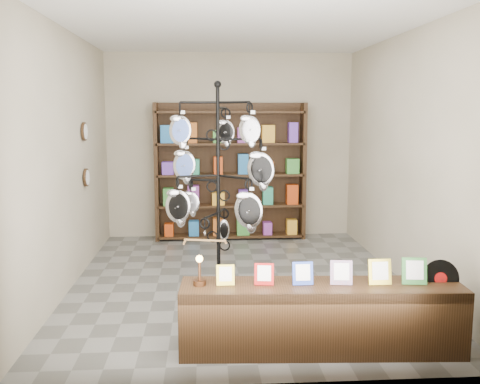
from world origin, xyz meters
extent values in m
plane|color=slate|center=(0.00, 0.00, 0.00)|extent=(5.00, 5.00, 0.00)
plane|color=#BCB098|center=(0.00, 2.50, 1.50)|extent=(4.00, 0.00, 4.00)
plane|color=#BCB098|center=(0.00, -2.50, 1.50)|extent=(4.00, 0.00, 4.00)
plane|color=#BCB098|center=(-2.00, 0.00, 1.50)|extent=(0.00, 5.00, 5.00)
plane|color=#BCB098|center=(2.00, 0.00, 1.50)|extent=(0.00, 5.00, 5.00)
plane|color=white|center=(0.00, 0.00, 3.00)|extent=(5.00, 5.00, 0.00)
cylinder|color=black|center=(-0.27, -0.59, 0.02)|extent=(0.60, 0.60, 0.03)
cylinder|color=black|center=(-0.27, -0.59, 1.16)|extent=(0.05, 0.05, 2.31)
sphere|color=black|center=(-0.27, -0.59, 2.34)|extent=(0.08, 0.08, 0.08)
ellipsoid|color=silver|center=(-0.20, -0.36, 0.73)|extent=(0.13, 0.07, 0.24)
cube|color=tan|center=(-0.42, -0.89, 0.74)|extent=(0.43, 0.11, 0.04)
cube|color=black|center=(0.57, -1.95, 0.30)|extent=(2.43, 0.62, 0.59)
cube|color=gold|center=(-0.25, -1.91, 0.68)|extent=(0.16, 0.06, 0.18)
cube|color=#A80F0D|center=(0.08, -1.93, 0.68)|extent=(0.17, 0.06, 0.19)
cube|color=#263FA5|center=(0.40, -1.94, 0.69)|extent=(0.18, 0.07, 0.20)
cube|color=#E54C33|center=(0.73, -1.96, 0.70)|extent=(0.19, 0.07, 0.21)
cube|color=gold|center=(1.06, -1.98, 0.70)|extent=(0.20, 0.07, 0.22)
cube|color=#337233|center=(1.36, -1.99, 0.71)|extent=(0.21, 0.08, 0.23)
cylinder|color=black|center=(1.61, -1.95, 0.62)|extent=(0.33, 0.09, 0.32)
cylinder|color=#A80F0D|center=(1.61, -1.95, 0.62)|extent=(0.11, 0.04, 0.11)
cylinder|color=#442613|center=(-0.47, -1.90, 0.61)|extent=(0.11, 0.11, 0.04)
cylinder|color=#442613|center=(-0.47, -1.90, 0.71)|extent=(0.02, 0.02, 0.15)
sphere|color=#FFBF59|center=(-0.47, -1.90, 0.82)|extent=(0.06, 0.06, 0.06)
cube|color=black|center=(0.00, 2.44, 1.10)|extent=(2.40, 0.04, 2.20)
cube|color=black|center=(-1.18, 2.28, 1.10)|extent=(0.06, 0.36, 2.20)
cube|color=black|center=(1.18, 2.28, 1.10)|extent=(0.06, 0.36, 2.20)
cube|color=black|center=(0.00, 2.28, 0.05)|extent=(2.36, 0.36, 0.04)
cube|color=black|center=(0.00, 2.28, 0.55)|extent=(2.36, 0.36, 0.03)
cube|color=black|center=(0.00, 2.28, 1.05)|extent=(2.36, 0.36, 0.04)
cube|color=black|center=(0.00, 2.28, 1.55)|extent=(2.36, 0.36, 0.04)
cube|color=black|center=(0.00, 2.28, 2.05)|extent=(2.36, 0.36, 0.04)
cylinder|color=black|center=(-1.97, 0.80, 1.80)|extent=(0.03, 0.24, 0.24)
cylinder|color=black|center=(-1.97, 0.80, 1.20)|extent=(0.03, 0.24, 0.24)
camera|label=1|loc=(-0.42, -6.28, 2.04)|focal=40.00mm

